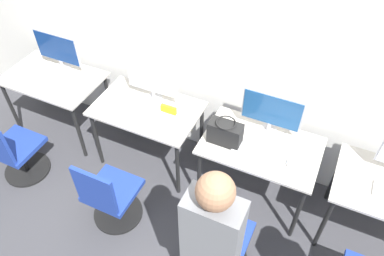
{
  "coord_description": "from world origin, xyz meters",
  "views": [
    {
      "loc": [
        0.98,
        -1.97,
        3.23
      ],
      "look_at": [
        0.0,
        0.13,
        0.91
      ],
      "focal_mm": 35.0,
      "sensor_mm": 36.0,
      "label": 1
    }
  ],
  "objects_px": {
    "keyboard_right": "(257,154)",
    "mouse_right": "(290,163)",
    "person_right": "(211,250)",
    "office_chair_far_left": "(14,153)",
    "monitor_far_left": "(57,50)",
    "keyboard_left": "(140,115)",
    "office_chair_right": "(220,244)",
    "handbag": "(225,133)",
    "keyboard_far_left": "(43,84)",
    "mouse_far_left": "(65,92)",
    "office_chair_left": "(110,198)",
    "mouse_left": "(166,124)",
    "monitor_left": "(152,81)",
    "monitor_right": "(271,112)"
  },
  "relations": [
    {
      "from": "monitor_left",
      "to": "keyboard_left",
      "type": "height_order",
      "value": "monitor_left"
    },
    {
      "from": "monitor_far_left",
      "to": "handbag",
      "type": "height_order",
      "value": "monitor_far_left"
    },
    {
      "from": "office_chair_left",
      "to": "mouse_far_left",
      "type": "bearing_deg",
      "value": 144.04
    },
    {
      "from": "monitor_left",
      "to": "monitor_right",
      "type": "height_order",
      "value": "same"
    },
    {
      "from": "monitor_left",
      "to": "handbag",
      "type": "distance_m",
      "value": 0.91
    },
    {
      "from": "person_right",
      "to": "mouse_right",
      "type": "bearing_deg",
      "value": 75.9
    },
    {
      "from": "mouse_far_left",
      "to": "monitor_left",
      "type": "bearing_deg",
      "value": 18.98
    },
    {
      "from": "office_chair_far_left",
      "to": "keyboard_right",
      "type": "height_order",
      "value": "office_chair_far_left"
    },
    {
      "from": "monitor_far_left",
      "to": "office_chair_right",
      "type": "bearing_deg",
      "value": -23.59
    },
    {
      "from": "monitor_far_left",
      "to": "monitor_right",
      "type": "height_order",
      "value": "same"
    },
    {
      "from": "mouse_left",
      "to": "keyboard_left",
      "type": "bearing_deg",
      "value": 177.44
    },
    {
      "from": "office_chair_far_left",
      "to": "handbag",
      "type": "bearing_deg",
      "value": 18.78
    },
    {
      "from": "keyboard_right",
      "to": "person_right",
      "type": "distance_m",
      "value": 1.09
    },
    {
      "from": "office_chair_left",
      "to": "keyboard_left",
      "type": "bearing_deg",
      "value": 94.25
    },
    {
      "from": "office_chair_far_left",
      "to": "mouse_left",
      "type": "bearing_deg",
      "value": 24.17
    },
    {
      "from": "office_chair_far_left",
      "to": "person_right",
      "type": "height_order",
      "value": "person_right"
    },
    {
      "from": "mouse_left",
      "to": "keyboard_right",
      "type": "height_order",
      "value": "mouse_left"
    },
    {
      "from": "person_right",
      "to": "office_chair_far_left",
      "type": "bearing_deg",
      "value": 170.01
    },
    {
      "from": "mouse_left",
      "to": "keyboard_far_left",
      "type": "bearing_deg",
      "value": 179.94
    },
    {
      "from": "monitor_far_left",
      "to": "keyboard_left",
      "type": "height_order",
      "value": "monitor_far_left"
    },
    {
      "from": "office_chair_far_left",
      "to": "monitor_left",
      "type": "bearing_deg",
      "value": 39.12
    },
    {
      "from": "mouse_left",
      "to": "office_chair_right",
      "type": "relative_size",
      "value": 0.1
    },
    {
      "from": "monitor_far_left",
      "to": "office_chair_far_left",
      "type": "height_order",
      "value": "monitor_far_left"
    },
    {
      "from": "mouse_far_left",
      "to": "mouse_right",
      "type": "bearing_deg",
      "value": 1.18
    },
    {
      "from": "mouse_left",
      "to": "mouse_right",
      "type": "xyz_separation_m",
      "value": [
        1.17,
        0.03,
        0.0
      ]
    },
    {
      "from": "keyboard_right",
      "to": "mouse_right",
      "type": "relative_size",
      "value": 4.94
    },
    {
      "from": "mouse_far_left",
      "to": "handbag",
      "type": "relative_size",
      "value": 0.3
    },
    {
      "from": "office_chair_right",
      "to": "person_right",
      "type": "bearing_deg",
      "value": -82.2
    },
    {
      "from": "keyboard_far_left",
      "to": "keyboard_right",
      "type": "relative_size",
      "value": 1.0
    },
    {
      "from": "keyboard_right",
      "to": "handbag",
      "type": "bearing_deg",
      "value": 175.61
    },
    {
      "from": "mouse_far_left",
      "to": "handbag",
      "type": "bearing_deg",
      "value": 1.78
    },
    {
      "from": "mouse_far_left",
      "to": "office_chair_right",
      "type": "relative_size",
      "value": 0.1
    },
    {
      "from": "office_chair_far_left",
      "to": "keyboard_right",
      "type": "bearing_deg",
      "value": 15.83
    },
    {
      "from": "monitor_far_left",
      "to": "keyboard_far_left",
      "type": "relative_size",
      "value": 1.23
    },
    {
      "from": "office_chair_left",
      "to": "person_right",
      "type": "distance_m",
      "value": 1.33
    },
    {
      "from": "person_right",
      "to": "handbag",
      "type": "xyz_separation_m",
      "value": [
        -0.33,
        1.1,
        -0.06
      ]
    },
    {
      "from": "office_chair_far_left",
      "to": "office_chair_right",
      "type": "xyz_separation_m",
      "value": [
        2.29,
        -0.05,
        0.0
      ]
    },
    {
      "from": "monitor_right",
      "to": "mouse_right",
      "type": "xyz_separation_m",
      "value": [
        0.29,
        -0.3,
        -0.22
      ]
    },
    {
      "from": "keyboard_far_left",
      "to": "keyboard_left",
      "type": "xyz_separation_m",
      "value": [
        1.18,
        0.01,
        0.0
      ]
    },
    {
      "from": "office_chair_far_left",
      "to": "office_chair_left",
      "type": "height_order",
      "value": "same"
    },
    {
      "from": "office_chair_right",
      "to": "mouse_right",
      "type": "bearing_deg",
      "value": 65.91
    },
    {
      "from": "office_chair_right",
      "to": "handbag",
      "type": "relative_size",
      "value": 2.87
    },
    {
      "from": "keyboard_left",
      "to": "handbag",
      "type": "bearing_deg",
      "value": 1.65
    },
    {
      "from": "mouse_left",
      "to": "handbag",
      "type": "height_order",
      "value": "handbag"
    },
    {
      "from": "keyboard_left",
      "to": "keyboard_right",
      "type": "relative_size",
      "value": 1.0
    },
    {
      "from": "monitor_far_left",
      "to": "monitor_left",
      "type": "bearing_deg",
      "value": -1.65
    },
    {
      "from": "keyboard_right",
      "to": "office_chair_right",
      "type": "bearing_deg",
      "value": -93.11
    },
    {
      "from": "office_chair_left",
      "to": "monitor_left",
      "type": "bearing_deg",
      "value": 93.07
    },
    {
      "from": "mouse_left",
      "to": "handbag",
      "type": "bearing_deg",
      "value": 3.79
    },
    {
      "from": "office_chair_left",
      "to": "handbag",
      "type": "xyz_separation_m",
      "value": [
        0.81,
        0.73,
        0.53
      ]
    }
  ]
}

